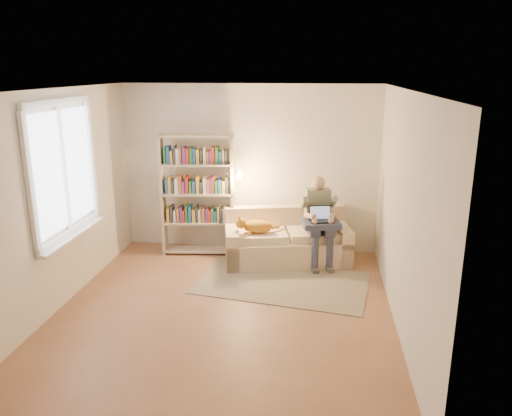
# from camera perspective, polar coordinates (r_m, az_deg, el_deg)

# --- Properties ---
(floor) EXTENTS (4.50, 4.50, 0.00)m
(floor) POSITION_cam_1_polar(r_m,az_deg,el_deg) (6.14, -3.67, -11.69)
(floor) COLOR brown
(floor) RESTS_ON ground
(ceiling) EXTENTS (4.00, 4.50, 0.02)m
(ceiling) POSITION_cam_1_polar(r_m,az_deg,el_deg) (5.46, -4.16, 13.34)
(ceiling) COLOR white
(ceiling) RESTS_ON wall_back
(wall_left) EXTENTS (0.02, 4.50, 2.60)m
(wall_left) POSITION_cam_1_polar(r_m,az_deg,el_deg) (6.35, -21.92, 0.68)
(wall_left) COLOR silver
(wall_left) RESTS_ON floor
(wall_right) EXTENTS (0.02, 4.50, 2.60)m
(wall_right) POSITION_cam_1_polar(r_m,az_deg,el_deg) (5.64, 16.48, -0.62)
(wall_right) COLOR silver
(wall_right) RESTS_ON floor
(wall_back) EXTENTS (4.00, 0.02, 2.60)m
(wall_back) POSITION_cam_1_polar(r_m,az_deg,el_deg) (7.82, -0.76, 4.50)
(wall_back) COLOR silver
(wall_back) RESTS_ON floor
(wall_front) EXTENTS (4.00, 0.02, 2.60)m
(wall_front) POSITION_cam_1_polar(r_m,az_deg,el_deg) (3.61, -10.80, -9.53)
(wall_front) COLOR silver
(wall_front) RESTS_ON floor
(window) EXTENTS (0.12, 1.52, 1.69)m
(window) POSITION_cam_1_polar(r_m,az_deg,el_deg) (6.48, -20.74, 1.77)
(window) COLOR white
(window) RESTS_ON wall_left
(sofa) EXTENTS (1.96, 1.19, 0.78)m
(sofa) POSITION_cam_1_polar(r_m,az_deg,el_deg) (7.54, 3.52, -3.99)
(sofa) COLOR beige
(sofa) RESTS_ON floor
(person) EXTENTS (0.46, 0.62, 1.30)m
(person) POSITION_cam_1_polar(r_m,az_deg,el_deg) (7.34, 7.22, -0.92)
(person) COLOR gray
(person) RESTS_ON sofa
(cat) EXTENTS (0.63, 0.32, 0.24)m
(cat) POSITION_cam_1_polar(r_m,az_deg,el_deg) (7.28, 0.21, -2.06)
(cat) COLOR gold
(cat) RESTS_ON sofa
(blanket) EXTENTS (0.60, 0.53, 0.08)m
(blanket) POSITION_cam_1_polar(r_m,az_deg,el_deg) (7.24, 7.00, -1.74)
(blanket) COLOR #2B314B
(blanket) RESTS_ON person
(laptop) EXTENTS (0.36, 0.30, 0.28)m
(laptop) POSITION_cam_1_polar(r_m,az_deg,el_deg) (7.22, 7.01, -1.04)
(laptop) COLOR black
(laptop) RESTS_ON blanket
(bookshelf) EXTENTS (1.27, 0.41, 1.88)m
(bookshelf) POSITION_cam_1_polar(r_m,az_deg,el_deg) (7.68, -6.66, 2.19)
(bookshelf) COLOR #BEAA90
(bookshelf) RESTS_ON floor
(rug) EXTENTS (2.46, 1.69, 0.01)m
(rug) POSITION_cam_1_polar(r_m,az_deg,el_deg) (6.86, 3.00, -8.55)
(rug) COLOR gray
(rug) RESTS_ON floor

